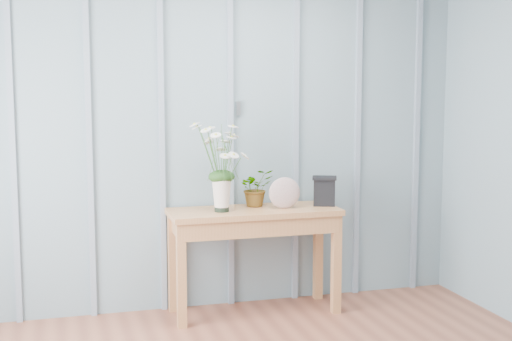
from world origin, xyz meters
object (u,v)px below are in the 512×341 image
object	(u,v)px
daisy_vase	(221,155)
sideboard	(254,225)
felt_disc_vessel	(284,193)
carved_box	(324,191)

from	to	relation	value
daisy_vase	sideboard	bearing A→B (deg)	7.74
daisy_vase	felt_disc_vessel	world-z (taller)	daisy_vase
sideboard	carved_box	bearing A→B (deg)	0.23
daisy_vase	carved_box	bearing A→B (deg)	2.60
sideboard	felt_disc_vessel	distance (m)	0.31
sideboard	carved_box	world-z (taller)	carved_box
sideboard	daisy_vase	xyz separation A→B (m)	(-0.24, -0.03, 0.51)
felt_disc_vessel	carved_box	world-z (taller)	felt_disc_vessel
sideboard	daisy_vase	world-z (taller)	daisy_vase
daisy_vase	carved_box	world-z (taller)	daisy_vase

